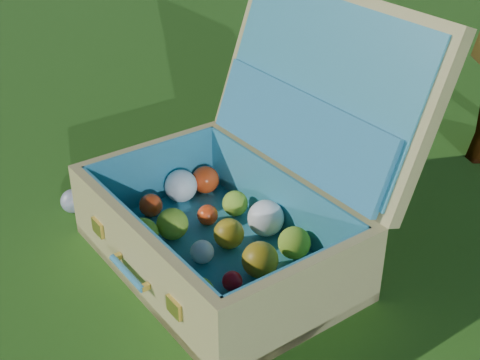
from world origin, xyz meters
The scene contains 3 objects.
ground centered at (0.00, 0.00, 0.00)m, with size 60.00×60.00×0.00m, color #215114.
stray_ball centered at (-0.55, -0.14, 0.03)m, with size 0.07×0.07×0.07m, color teal.
suitcase centered at (-0.07, 0.03, 0.17)m, with size 0.78×0.76×0.60m.
Camera 1 is at (0.76, -1.03, 0.99)m, focal length 50.00 mm.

